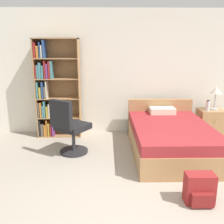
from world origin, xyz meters
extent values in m
cube|color=silver|center=(0.00, 3.23, 1.30)|extent=(9.00, 0.06, 2.60)
cube|color=#AD7F51|center=(-2.05, 2.97, 1.00)|extent=(0.02, 0.32, 2.00)
cube|color=#AD7F51|center=(-1.17, 2.97, 1.00)|extent=(0.02, 0.32, 2.00)
cube|color=#936C45|center=(-1.61, 3.12, 1.00)|extent=(0.89, 0.01, 2.00)
cube|color=#AD7F51|center=(-1.61, 2.97, 0.01)|extent=(0.85, 0.30, 0.02)
cube|color=black|center=(-2.01, 2.92, 0.19)|extent=(0.02, 0.19, 0.34)
cube|color=#665B51|center=(-1.97, 2.93, 0.15)|extent=(0.04, 0.22, 0.26)
cube|color=orange|center=(-1.91, 2.94, 0.14)|extent=(0.04, 0.24, 0.25)
cube|color=orange|center=(-1.87, 2.92, 0.19)|extent=(0.02, 0.20, 0.35)
cube|color=gold|center=(-1.83, 2.92, 0.15)|extent=(0.03, 0.21, 0.27)
cube|color=maroon|center=(-1.79, 2.92, 0.15)|extent=(0.03, 0.20, 0.27)
cube|color=#7A387F|center=(-1.74, 2.93, 0.19)|extent=(0.04, 0.23, 0.35)
cube|color=#AD7F51|center=(-1.61, 2.97, 0.41)|extent=(0.85, 0.30, 0.02)
cube|color=#665B51|center=(-2.01, 2.93, 0.58)|extent=(0.03, 0.23, 0.31)
cube|color=orange|center=(-1.97, 2.92, 0.58)|extent=(0.03, 0.21, 0.31)
cube|color=teal|center=(-1.93, 2.91, 0.55)|extent=(0.03, 0.18, 0.25)
cube|color=teal|center=(-1.90, 2.93, 0.59)|extent=(0.03, 0.22, 0.35)
cube|color=gold|center=(-1.84, 2.91, 0.54)|extent=(0.04, 0.19, 0.23)
cube|color=beige|center=(-1.80, 2.93, 0.56)|extent=(0.03, 0.22, 0.29)
cube|color=black|center=(-1.76, 2.93, 0.60)|extent=(0.04, 0.23, 0.35)
cube|color=black|center=(-1.72, 2.91, 0.58)|extent=(0.03, 0.18, 0.32)
cube|color=#AD7F51|center=(-1.61, 2.97, 0.81)|extent=(0.85, 0.30, 0.02)
cube|color=teal|center=(-2.01, 2.92, 0.99)|extent=(0.03, 0.20, 0.33)
cube|color=gold|center=(-1.96, 2.93, 0.94)|extent=(0.04, 0.23, 0.23)
cube|color=navy|center=(-1.91, 2.92, 0.99)|extent=(0.04, 0.20, 0.34)
cube|color=#665B51|center=(-1.87, 2.94, 0.94)|extent=(0.03, 0.23, 0.24)
cube|color=beige|center=(-1.83, 2.92, 1.00)|extent=(0.02, 0.21, 0.35)
cube|color=#AD7F51|center=(-1.61, 2.97, 1.21)|extent=(0.85, 0.30, 0.02)
cube|color=maroon|center=(-2.01, 2.92, 1.35)|extent=(0.02, 0.19, 0.25)
cube|color=teal|center=(-1.98, 2.91, 1.36)|extent=(0.03, 0.19, 0.27)
cube|color=teal|center=(-1.93, 2.93, 1.38)|extent=(0.04, 0.22, 0.32)
cube|color=teal|center=(-1.88, 2.95, 1.35)|extent=(0.04, 0.25, 0.26)
cube|color=maroon|center=(-1.84, 2.93, 1.40)|extent=(0.03, 0.23, 0.35)
cube|color=#7A387F|center=(-1.80, 2.92, 1.37)|extent=(0.04, 0.20, 0.29)
cube|color=maroon|center=(-1.75, 2.92, 1.39)|extent=(0.04, 0.20, 0.34)
cube|color=teal|center=(-1.71, 2.91, 1.40)|extent=(0.04, 0.18, 0.35)
cube|color=#AD7F51|center=(-1.61, 2.97, 1.61)|extent=(0.85, 0.30, 0.02)
cube|color=maroon|center=(-2.01, 2.94, 1.77)|extent=(0.04, 0.24, 0.29)
cube|color=orange|center=(-1.96, 2.92, 1.74)|extent=(0.04, 0.20, 0.23)
cube|color=navy|center=(-1.91, 2.94, 1.78)|extent=(0.02, 0.25, 0.30)
cube|color=beige|center=(-1.88, 2.92, 1.75)|extent=(0.03, 0.20, 0.24)
cube|color=navy|center=(-1.83, 2.94, 1.80)|extent=(0.04, 0.24, 0.35)
cube|color=#AD7F51|center=(-1.61, 2.97, 1.99)|extent=(0.89, 0.32, 0.02)
cube|color=#AD7F51|center=(0.51, 2.01, 0.18)|extent=(1.34, 2.03, 0.35)
cube|color=maroon|center=(0.51, 2.01, 0.44)|extent=(1.31, 1.99, 0.17)
cube|color=#AD7F51|center=(0.51, 2.98, 0.39)|extent=(1.34, 0.08, 0.78)
cube|color=silver|center=(0.51, 2.77, 0.59)|extent=(0.50, 0.30, 0.12)
cylinder|color=#232326|center=(-1.21, 2.06, 0.02)|extent=(0.50, 0.50, 0.04)
cylinder|color=#333338|center=(-1.21, 2.06, 0.24)|extent=(0.06, 0.06, 0.39)
cube|color=black|center=(-1.21, 2.06, 0.48)|extent=(0.67, 0.67, 0.10)
cube|color=black|center=(-1.37, 1.83, 0.76)|extent=(0.41, 0.31, 0.47)
cube|color=#AD7F51|center=(1.57, 2.88, 0.28)|extent=(0.53, 0.42, 0.57)
sphere|color=tan|center=(1.57, 2.66, 0.40)|extent=(0.02, 0.02, 0.02)
cylinder|color=#B2B2B7|center=(1.62, 2.89, 0.58)|extent=(0.18, 0.18, 0.02)
cylinder|color=#B2B2B7|center=(1.62, 2.89, 0.75)|extent=(0.02, 0.02, 0.32)
cone|color=beige|center=(1.62, 2.89, 0.98)|extent=(0.24, 0.24, 0.14)
cylinder|color=silver|center=(1.43, 2.77, 0.67)|extent=(0.08, 0.08, 0.21)
cylinder|color=#2D2D33|center=(1.43, 2.77, 0.79)|extent=(0.05, 0.05, 0.02)
cube|color=maroon|center=(0.49, 0.52, 0.19)|extent=(0.35, 0.18, 0.38)
cube|color=maroon|center=(0.49, 0.40, 0.10)|extent=(0.26, 0.06, 0.17)
camera|label=1|loc=(-0.61, -2.11, 1.81)|focal=40.00mm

